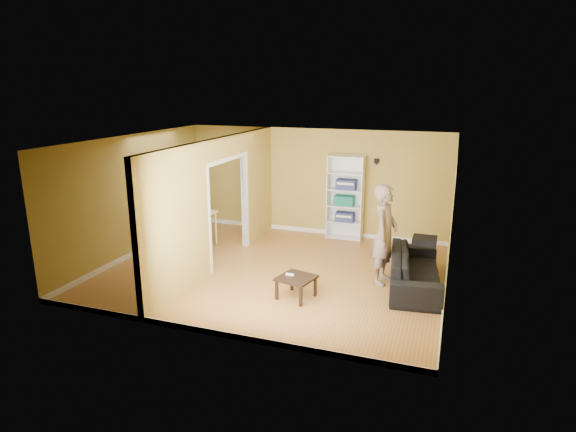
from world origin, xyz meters
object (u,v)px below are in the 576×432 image
object	(u,v)px
coffee_table	(296,280)
dining_table	(185,215)
bookshelf	(346,197)
sofa	(415,264)
person	(385,226)
chair_near	(173,232)
chair_left	(157,222)
chair_far	(202,218)

from	to	relation	value
coffee_table	dining_table	world-z (taller)	dining_table
bookshelf	coffee_table	distance (m)	3.75
sofa	bookshelf	xyz separation A→B (m)	(-1.88, 2.49, 0.58)
bookshelf	dining_table	distance (m)	3.81
person	chair_near	size ratio (longest dim) A/B	2.24
person	bookshelf	size ratio (longest dim) A/B	1.09
chair_left	chair_far	xyz separation A→B (m)	(0.91, 0.54, 0.05)
person	chair_left	xyz separation A→B (m)	(-5.44, 0.76, -0.65)
chair_far	chair_near	bearing A→B (deg)	78.50
chair_left	chair_near	distance (m)	1.04
chair_near	person	bearing A→B (deg)	2.41
sofa	chair_far	world-z (taller)	chair_far
dining_table	chair_far	xyz separation A→B (m)	(0.11, 0.59, -0.22)
chair_near	chair_far	distance (m)	1.17
chair_left	chair_near	xyz separation A→B (m)	(0.83, -0.63, 0.04)
person	coffee_table	world-z (taller)	person
coffee_table	chair_far	world-z (taller)	chair_far
person	chair_left	bearing A→B (deg)	89.72
chair_far	coffee_table	bearing A→B (deg)	134.46
coffee_table	chair_far	distance (m)	4.09
coffee_table	dining_table	xyz separation A→B (m)	(-3.33, 1.91, 0.39)
coffee_table	chair_left	size ratio (longest dim) A/B	0.65
sofa	bookshelf	size ratio (longest dim) A/B	1.12
sofa	dining_table	world-z (taller)	sofa
bookshelf	sofa	bearing A→B (deg)	-52.97
bookshelf	chair_far	size ratio (longest dim) A/B	2.03
person	chair_near	distance (m)	4.65
sofa	person	size ratio (longest dim) A/B	1.02
person	bookshelf	bearing A→B (deg)	35.08
bookshelf	coffee_table	bearing A→B (deg)	-90.38
chair_near	chair_far	bearing A→B (deg)	90.17
sofa	chair_far	size ratio (longest dim) A/B	2.27
sofa	person	bearing A→B (deg)	82.93
bookshelf	chair_left	world-z (taller)	bookshelf
sofa	chair_near	world-z (taller)	chair_near
person	chair_left	size ratio (longest dim) A/B	2.44
sofa	chair_near	distance (m)	5.20
sofa	chair_left	size ratio (longest dim) A/B	2.50
person	chair_left	world-z (taller)	person
bookshelf	chair_near	distance (m)	4.11
dining_table	person	bearing A→B (deg)	-8.57
dining_table	sofa	bearing A→B (deg)	-7.69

